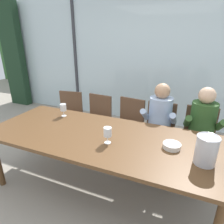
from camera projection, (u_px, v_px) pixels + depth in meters
The scene contains 17 objects.
ground at pixel (127, 149), 3.31m from camera, with size 14.00×14.00×0.00m, color #9E9384.
window_glass_panel at pixel (149, 62), 3.97m from camera, with size 7.83×0.03×2.60m, color silver.
window_mullion_left at pixel (76, 59), 4.59m from camera, with size 0.06×0.06×2.60m, color #38383D.
hillside_vineyard at pixel (169, 63), 6.91m from camera, with size 13.83×2.40×1.80m, color #386633.
curtain_heavy_drape at pixel (14, 56), 5.11m from camera, with size 0.56×0.20×2.60m, color #1E3823.
dining_table at pixel (100, 140), 2.20m from camera, with size 2.63×1.06×0.76m.
chair_near_curtain at pixel (69, 113), 3.43m from camera, with size 0.50×0.50×0.89m.
chair_left_of_center at pixel (97, 118), 3.25m from camera, with size 0.48×0.48×0.89m.
chair_center at pixel (129, 122), 3.07m from camera, with size 0.50×0.50×0.89m.
chair_right_of_center at pixel (159, 128), 2.87m from camera, with size 0.45×0.45×0.89m.
chair_near_window_right at pixel (199, 134), 2.70m from camera, with size 0.44×0.44×0.89m.
person_pale_blue_shirt at pixel (159, 121), 2.70m from camera, with size 0.46×0.61×1.21m.
person_olive_shirt at pixel (202, 128), 2.50m from camera, with size 0.48×0.63×1.21m.
ice_bucket_primary at pixel (206, 150), 1.64m from camera, with size 0.19×0.19×0.26m.
tasting_bowl at pixel (172, 146), 1.91m from camera, with size 0.17×0.17×0.05m, color silver.
wine_glass_by_left_taster at pixel (63, 108), 2.65m from camera, with size 0.08×0.08×0.17m.
wine_glass_near_bucket at pixel (108, 133), 1.97m from camera, with size 0.08×0.08×0.17m.
Camera 1 is at (0.88, -1.73, 1.79)m, focal length 31.08 mm.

